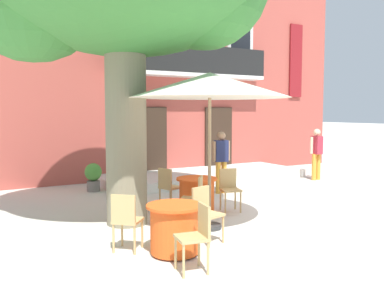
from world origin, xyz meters
name	(u,v)px	position (x,y,z in m)	size (l,w,h in m)	color
ground_plane	(262,206)	(0.00, 0.00, 0.00)	(120.00, 120.00, 0.00)	beige
building_facade	(160,69)	(0.78, 6.99, 3.75)	(13.00, 5.09, 7.50)	#B24C42
entrance_step_platform	(204,176)	(0.78, 3.83, 0.12)	(6.46, 2.34, 0.25)	silver
cafe_table_near_tree	(197,195)	(-1.61, 0.18, 0.39)	(0.86, 0.86, 0.76)	#EA561E
cafe_chair_near_tree_0	(229,187)	(-0.87, 0.05, 0.53)	(0.50, 0.50, 0.91)	tan
cafe_chair_near_tree_1	(168,185)	(-1.94, 0.86, 0.53)	(0.51, 0.51, 0.91)	tan
cafe_chair_near_tree_2	(195,196)	(-2.02, -0.45, 0.53)	(0.56, 0.56, 0.91)	tan
cafe_table_middle	(175,229)	(-3.15, -1.81, 0.39)	(0.86, 0.86, 0.76)	#EA561E
cafe_chair_middle_0	(197,233)	(-3.21, -2.56, 0.53)	(0.46, 0.46, 0.91)	tan
cafe_chair_middle_1	(205,210)	(-2.45, -1.53, 0.53)	(0.49, 0.49, 0.91)	tan
cafe_chair_middle_2	(126,218)	(-3.76, -1.36, 0.53)	(0.57, 0.57, 0.91)	tan
cafe_umbrella	(210,86)	(-1.98, -0.91, 2.61)	(2.90, 2.90, 2.85)	#997A56
ground_planter_left	(93,176)	(-2.81, 3.68, 0.42)	(0.45, 0.45, 0.76)	slate
pedestrian_near_entrance	(316,151)	(3.85, 2.05, 0.91)	(0.53, 0.36, 1.61)	gold
pedestrian_mid_plaza	(221,158)	(0.06, 1.76, 0.92)	(0.53, 0.30, 1.63)	gold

